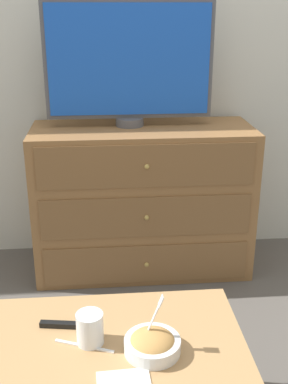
{
  "coord_description": "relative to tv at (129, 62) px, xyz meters",
  "views": [
    {
      "loc": [
        -0.22,
        -2.64,
        1.37
      ],
      "look_at": [
        -0.09,
        -1.12,
        0.78
      ],
      "focal_mm": 45.0,
      "sensor_mm": 36.0,
      "label": 1
    }
  ],
  "objects": [
    {
      "name": "ground_plane",
      "position": [
        0.08,
        0.2,
        -1.11
      ],
      "size": [
        12.0,
        12.0,
        0.0
      ],
      "primitive_type": "plane",
      "color": "#56514C"
    },
    {
      "name": "wall_back",
      "position": [
        0.08,
        0.23,
        0.19
      ],
      "size": [
        12.0,
        0.05,
        2.6
      ],
      "color": "silver",
      "rests_on": "ground_plane"
    },
    {
      "name": "dresser",
      "position": [
        0.06,
        -0.05,
        -0.71
      ],
      "size": [
        1.14,
        0.47,
        0.79
      ],
      "color": "olive",
      "rests_on": "ground_plane"
    },
    {
      "name": "tv",
      "position": [
        0.0,
        0.0,
        0.0
      ],
      "size": [
        0.84,
        0.14,
        0.61
      ],
      "color": "#515156",
      "rests_on": "dresser"
    },
    {
      "name": "coffee_table",
      "position": [
        -0.14,
        -1.24,
        -0.77
      ],
      "size": [
        0.85,
        0.59,
        0.4
      ],
      "color": "tan",
      "rests_on": "ground_plane"
    },
    {
      "name": "takeout_bowl",
      "position": [
        -0.01,
        -1.26,
        -0.69
      ],
      "size": [
        0.17,
        0.17,
        0.18
      ],
      "color": "silver",
      "rests_on": "coffee_table"
    },
    {
      "name": "drink_cup",
      "position": [
        -0.2,
        -1.2,
        -0.67
      ],
      "size": [
        0.08,
        0.08,
        0.1
      ],
      "color": "beige",
      "rests_on": "coffee_table"
    },
    {
      "name": "knife",
      "position": [
        -0.22,
        -1.22,
        -0.71
      ],
      "size": [
        0.18,
        0.08,
        0.01
      ],
      "color": "white",
      "rests_on": "coffee_table"
    },
    {
      "name": "remote_control",
      "position": [
        -0.28,
        -1.12,
        -0.7
      ],
      "size": [
        0.17,
        0.05,
        0.02
      ],
      "color": "black",
      "rests_on": "coffee_table"
    }
  ]
}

